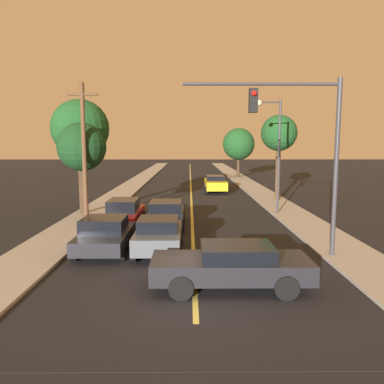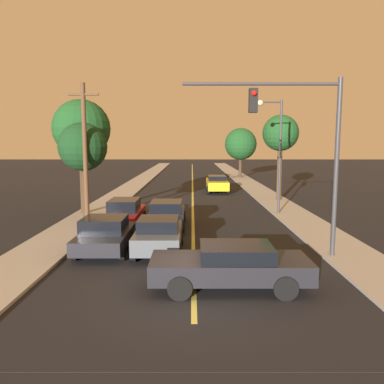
{
  "view_description": "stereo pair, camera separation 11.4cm",
  "coord_description": "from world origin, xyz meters",
  "px_view_note": "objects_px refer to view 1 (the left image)",
  "views": [
    {
      "loc": [
        -0.17,
        -10.91,
        4.51
      ],
      "look_at": [
        0.0,
        11.75,
        1.6
      ],
      "focal_mm": 35.0,
      "sensor_mm": 36.0,
      "label": 1
    },
    {
      "loc": [
        -0.06,
        -10.91,
        4.51
      ],
      "look_at": [
        0.0,
        11.75,
        1.6
      ],
      "focal_mm": 35.0,
      "sensor_mm": 36.0,
      "label": 2
    }
  ],
  "objects_px": {
    "utility_pole_left": "(84,153)",
    "tree_left_near": "(82,147)",
    "car_crossing_right": "(232,265)",
    "tree_right_near": "(279,134)",
    "streetlamp_right": "(274,142)",
    "car_near_lane_second": "(166,214)",
    "car_outer_lane_front": "(105,235)",
    "car_outer_lane_second": "(124,213)",
    "traffic_signal_mast": "(302,136)",
    "tree_left_far": "(80,129)",
    "car_far_oncoming": "(215,183)",
    "tree_right_far": "(239,144)",
    "car_near_lane_front": "(159,235)"
  },
  "relations": [
    {
      "from": "car_crossing_right",
      "to": "tree_right_near",
      "type": "relative_size",
      "value": 0.74
    },
    {
      "from": "car_crossing_right",
      "to": "streetlamp_right",
      "type": "distance_m",
      "value": 13.48
    },
    {
      "from": "utility_pole_left",
      "to": "car_near_lane_second",
      "type": "bearing_deg",
      "value": 1.17
    },
    {
      "from": "tree_left_far",
      "to": "tree_left_near",
      "type": "bearing_deg",
      "value": -73.01
    },
    {
      "from": "car_crossing_right",
      "to": "tree_right_near",
      "type": "height_order",
      "value": "tree_right_near"
    },
    {
      "from": "car_near_lane_front",
      "to": "tree_right_far",
      "type": "relative_size",
      "value": 0.59
    },
    {
      "from": "streetlamp_right",
      "to": "tree_right_far",
      "type": "distance_m",
      "value": 26.21
    },
    {
      "from": "car_crossing_right",
      "to": "utility_pole_left",
      "type": "bearing_deg",
      "value": 38.61
    },
    {
      "from": "car_outer_lane_front",
      "to": "utility_pole_left",
      "type": "height_order",
      "value": "utility_pole_left"
    },
    {
      "from": "car_near_lane_second",
      "to": "traffic_signal_mast",
      "type": "bearing_deg",
      "value": -44.76
    },
    {
      "from": "tree_left_near",
      "to": "tree_right_near",
      "type": "relative_size",
      "value": 0.84
    },
    {
      "from": "car_outer_lane_front",
      "to": "tree_right_far",
      "type": "height_order",
      "value": "tree_right_far"
    },
    {
      "from": "car_outer_lane_front",
      "to": "utility_pole_left",
      "type": "bearing_deg",
      "value": 113.83
    },
    {
      "from": "car_crossing_right",
      "to": "traffic_signal_mast",
      "type": "relative_size",
      "value": 0.72
    },
    {
      "from": "traffic_signal_mast",
      "to": "streetlamp_right",
      "type": "height_order",
      "value": "streetlamp_right"
    },
    {
      "from": "utility_pole_left",
      "to": "traffic_signal_mast",
      "type": "bearing_deg",
      "value": -28.91
    },
    {
      "from": "car_outer_lane_front",
      "to": "tree_left_far",
      "type": "distance_m",
      "value": 10.16
    },
    {
      "from": "utility_pole_left",
      "to": "car_outer_lane_second",
      "type": "bearing_deg",
      "value": -0.36
    },
    {
      "from": "traffic_signal_mast",
      "to": "tree_right_near",
      "type": "xyz_separation_m",
      "value": [
        2.66,
        14.88,
        0.45
      ]
    },
    {
      "from": "car_near_lane_second",
      "to": "car_outer_lane_second",
      "type": "relative_size",
      "value": 1.0
    },
    {
      "from": "car_near_lane_second",
      "to": "tree_left_far",
      "type": "height_order",
      "value": "tree_left_far"
    },
    {
      "from": "car_outer_lane_second",
      "to": "car_near_lane_front",
      "type": "bearing_deg",
      "value": -64.7
    },
    {
      "from": "car_outer_lane_second",
      "to": "tree_right_far",
      "type": "relative_size",
      "value": 0.69
    },
    {
      "from": "car_near_lane_second",
      "to": "car_outer_lane_second",
      "type": "xyz_separation_m",
      "value": [
        -2.26,
        -0.1,
        0.06
      ]
    },
    {
      "from": "car_crossing_right",
      "to": "traffic_signal_mast",
      "type": "bearing_deg",
      "value": -43.39
    },
    {
      "from": "streetlamp_right",
      "to": "tree_left_far",
      "type": "xyz_separation_m",
      "value": [
        -12.12,
        0.13,
        0.78
      ]
    },
    {
      "from": "car_far_oncoming",
      "to": "tree_left_near",
      "type": "distance_m",
      "value": 16.7
    },
    {
      "from": "car_near_lane_second",
      "to": "utility_pole_left",
      "type": "relative_size",
      "value": 0.6
    },
    {
      "from": "utility_pole_left",
      "to": "tree_right_near",
      "type": "xyz_separation_m",
      "value": [
        12.55,
        9.41,
        1.23
      ]
    },
    {
      "from": "car_crossing_right",
      "to": "tree_left_near",
      "type": "relative_size",
      "value": 0.88
    },
    {
      "from": "tree_right_far",
      "to": "car_crossing_right",
      "type": "bearing_deg",
      "value": -97.71
    },
    {
      "from": "utility_pole_left",
      "to": "tree_left_near",
      "type": "distance_m",
      "value": 1.47
    },
    {
      "from": "car_outer_lane_second",
      "to": "tree_right_far",
      "type": "bearing_deg",
      "value": 71.35
    },
    {
      "from": "streetlamp_right",
      "to": "car_near_lane_second",
      "type": "bearing_deg",
      "value": -151.56
    },
    {
      "from": "car_near_lane_second",
      "to": "car_outer_lane_front",
      "type": "height_order",
      "value": "car_outer_lane_front"
    },
    {
      "from": "car_outer_lane_second",
      "to": "tree_left_far",
      "type": "distance_m",
      "value": 6.83
    },
    {
      "from": "car_far_oncoming",
      "to": "utility_pole_left",
      "type": "distance_m",
      "value": 17.55
    },
    {
      "from": "tree_left_far",
      "to": "car_outer_lane_second",
      "type": "bearing_deg",
      "value": -49.08
    },
    {
      "from": "traffic_signal_mast",
      "to": "tree_left_near",
      "type": "distance_m",
      "value": 12.45
    },
    {
      "from": "traffic_signal_mast",
      "to": "car_outer_lane_second",
      "type": "bearing_deg",
      "value": 145.24
    },
    {
      "from": "car_near_lane_second",
      "to": "car_crossing_right",
      "type": "distance_m",
      "value": 9.1
    },
    {
      "from": "tree_left_far",
      "to": "car_near_lane_second",
      "type": "bearing_deg",
      "value": -33.65
    },
    {
      "from": "streetlamp_right",
      "to": "car_crossing_right",
      "type": "bearing_deg",
      "value": -107.91
    },
    {
      "from": "car_outer_lane_front",
      "to": "utility_pole_left",
      "type": "xyz_separation_m",
      "value": [
        -2.04,
        4.61,
        3.31
      ]
    },
    {
      "from": "car_far_oncoming",
      "to": "tree_right_near",
      "type": "relative_size",
      "value": 0.76
    },
    {
      "from": "car_crossing_right",
      "to": "tree_left_far",
      "type": "bearing_deg",
      "value": 33.27
    },
    {
      "from": "streetlamp_right",
      "to": "tree_right_near",
      "type": "bearing_deg",
      "value": 73.72
    },
    {
      "from": "car_near_lane_front",
      "to": "tree_left_far",
      "type": "relative_size",
      "value": 0.53
    },
    {
      "from": "utility_pole_left",
      "to": "tree_left_far",
      "type": "distance_m",
      "value": 4.21
    },
    {
      "from": "tree_right_near",
      "to": "car_far_oncoming",
      "type": "bearing_deg",
      "value": 127.62
    }
  ]
}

